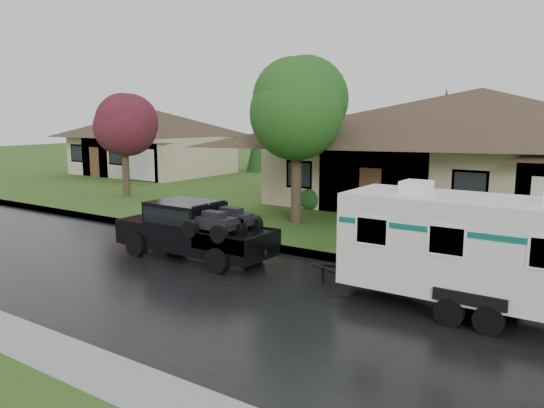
{
  "coord_description": "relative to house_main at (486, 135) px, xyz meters",
  "views": [
    {
      "loc": [
        8.03,
        -12.12,
        4.47
      ],
      "look_at": [
        -1.6,
        2.0,
        1.61
      ],
      "focal_mm": 35.0,
      "sensor_mm": 36.0,
      "label": 1
    }
  ],
  "objects": [
    {
      "name": "house_far",
      "position": [
        -24.07,
        2.02,
        -0.62
      ],
      "size": [
        10.8,
        8.64,
        5.8
      ],
      "color": "#BCAB8B",
      "rests_on": "lawn"
    },
    {
      "name": "travel_trailer",
      "position": [
        3.19,
        -13.85,
        -2.02
      ],
      "size": [
        6.59,
        2.32,
        2.96
      ],
      "color": "silver",
      "rests_on": "ground"
    },
    {
      "name": "tree_left_green",
      "position": [
        -5.44,
        -7.81,
        1.15
      ],
      "size": [
        4.0,
        4.0,
        6.62
      ],
      "color": "#382B1E",
      "rests_on": "lawn"
    },
    {
      "name": "curb",
      "position": [
        -2.29,
        -11.59,
        -3.52
      ],
      "size": [
        140.0,
        0.5,
        0.15
      ],
      "primitive_type": "cube",
      "color": "gray",
      "rests_on": "ground"
    },
    {
      "name": "road",
      "position": [
        -2.29,
        -15.84,
        -3.59
      ],
      "size": [
        140.0,
        8.0,
        0.01
      ],
      "primitive_type": "cube",
      "color": "black",
      "rests_on": "ground"
    },
    {
      "name": "house_main",
      "position": [
        0.0,
        0.0,
        0.0
      ],
      "size": [
        19.44,
        10.8,
        6.9
      ],
      "color": "tan",
      "rests_on": "lawn"
    },
    {
      "name": "lawn",
      "position": [
        -2.29,
        1.16,
        -3.52
      ],
      "size": [
        140.0,
        26.0,
        0.15
      ],
      "primitive_type": "cube",
      "color": "#31571B",
      "rests_on": "ground"
    },
    {
      "name": "tree_red",
      "position": [
        -16.8,
        -6.9,
        0.34
      ],
      "size": [
        3.29,
        3.29,
        5.45
      ],
      "color": "#382B1E",
      "rests_on": "lawn"
    },
    {
      "name": "pickup_truck",
      "position": [
        -5.61,
        -13.85,
        -2.64
      ],
      "size": [
        5.34,
        2.03,
        1.78
      ],
      "color": "black",
      "rests_on": "ground"
    },
    {
      "name": "shrub_row",
      "position": [
        -0.29,
        -4.54,
        -2.94
      ],
      "size": [
        13.6,
        1.0,
        1.0
      ],
      "color": "#143814",
      "rests_on": "lawn"
    },
    {
      "name": "ground",
      "position": [
        -2.29,
        -13.84,
        -3.59
      ],
      "size": [
        140.0,
        140.0,
        0.0
      ],
      "primitive_type": "plane",
      "color": "#31571B",
      "rests_on": "ground"
    }
  ]
}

